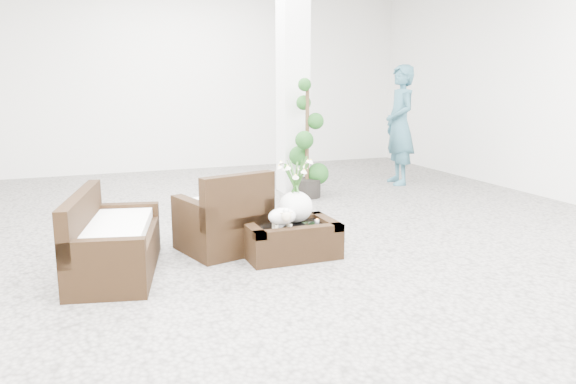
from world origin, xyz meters
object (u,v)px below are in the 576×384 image
object	(u,v)px
armchair	(222,211)
topiary	(307,140)
coffee_table	(290,241)
loveseat	(115,233)

from	to	relation	value
armchair	topiary	world-z (taller)	topiary
coffee_table	loveseat	bearing A→B (deg)	176.51
topiary	loveseat	bearing A→B (deg)	-140.17
coffee_table	loveseat	xyz separation A→B (m)	(-1.64, 0.10, 0.21)
armchair	loveseat	size ratio (longest dim) A/B	0.60
loveseat	armchair	bearing A→B (deg)	-60.27
coffee_table	topiary	distance (m)	2.89
coffee_table	armchair	world-z (taller)	armchair
loveseat	topiary	size ratio (longest dim) A/B	0.82
coffee_table	loveseat	world-z (taller)	loveseat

